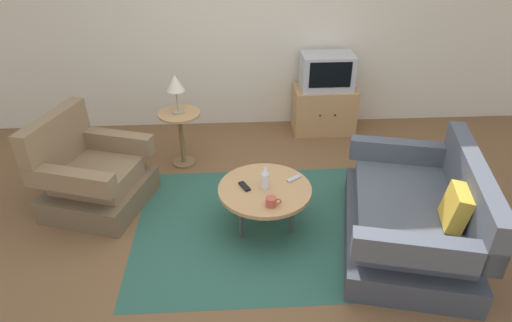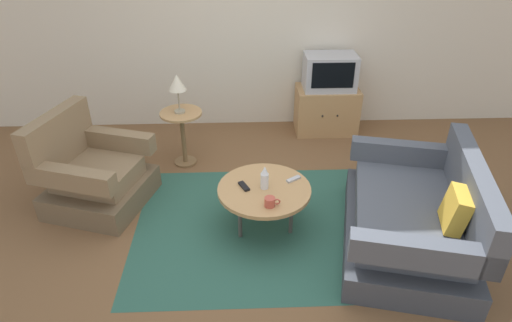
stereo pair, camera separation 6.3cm
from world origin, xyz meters
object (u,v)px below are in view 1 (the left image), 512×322
at_px(coffee_table, 265,191).
at_px(tv_stand, 324,109).
at_px(television, 327,71).
at_px(tv_remote_dark, 244,186).
at_px(mug, 271,202).
at_px(armchair, 92,177).
at_px(couch, 415,218).
at_px(table_lamp, 175,84).
at_px(side_table, 181,128).
at_px(tv_remote_silver, 294,179).
at_px(vase, 265,178).

distance_m(coffee_table, tv_stand, 2.10).
bearing_deg(television, coffee_table, -115.22).
bearing_deg(tv_remote_dark, mug, 11.99).
bearing_deg(television, armchair, -150.19).
bearing_deg(couch, coffee_table, 89.92).
xyz_separation_m(armchair, table_lamp, (0.79, 0.70, 0.64)).
relative_size(television, table_lamp, 1.48).
bearing_deg(coffee_table, side_table, 125.76).
height_order(mug, tv_remote_dark, mug).
bearing_deg(mug, side_table, 121.43).
bearing_deg(tv_remote_dark, table_lamp, -174.94).
bearing_deg(television, mug, -111.76).
bearing_deg(armchair, mug, 84.19).
xyz_separation_m(tv_stand, table_lamp, (-1.73, -0.74, 0.66)).
bearing_deg(television, table_lamp, -156.83).
bearing_deg(armchair, tv_remote_dark, 90.71).
xyz_separation_m(coffee_table, tv_remote_silver, (0.27, 0.11, 0.04)).
distance_m(couch, tv_stand, 2.22).
bearing_deg(coffee_table, table_lamp, 126.07).
distance_m(coffee_table, tv_remote_silver, 0.29).
distance_m(table_lamp, mug, 1.73).
height_order(armchair, mug, armchair).
xyz_separation_m(table_lamp, vase, (0.84, -1.15, -0.42)).
bearing_deg(vase, side_table, 125.78).
bearing_deg(side_table, vase, -54.22).
distance_m(side_table, table_lamp, 0.50).
relative_size(armchair, coffee_table, 1.32).
distance_m(television, table_lamp, 1.89).
bearing_deg(side_table, couch, -35.03).
bearing_deg(television, tv_remote_silver, -109.31).
bearing_deg(couch, armchair, 88.82).
bearing_deg(armchair, tv_stand, 137.23).
height_order(armchair, coffee_table, armchair).
height_order(couch, tv_remote_dark, couch).
bearing_deg(tv_stand, television, -90.00).
relative_size(couch, coffee_table, 2.10).
relative_size(armchair, couch, 0.63).
relative_size(couch, side_table, 2.73).
bearing_deg(table_lamp, television, 23.17).
xyz_separation_m(couch, vase, (-1.24, 0.30, 0.25)).
distance_m(armchair, coffee_table, 1.69).
relative_size(armchair, tv_remote_dark, 7.17).
relative_size(television, vase, 2.83).
xyz_separation_m(armchair, couch, (2.87, -0.75, -0.03)).
relative_size(vase, tv_remote_silver, 1.55).
relative_size(coffee_table, table_lamp, 1.95).
distance_m(television, mug, 2.34).
relative_size(mug, tv_remote_dark, 0.88).
relative_size(television, tv_remote_dark, 4.12).
bearing_deg(couch, side_table, 68.48).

